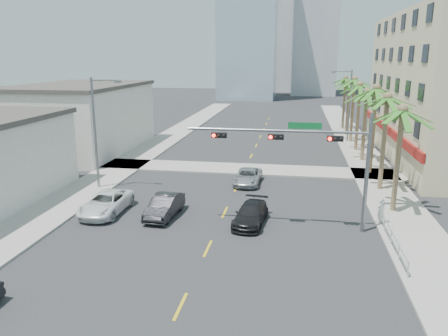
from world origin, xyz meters
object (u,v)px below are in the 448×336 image
at_px(car_lane_left, 164,206).
at_px(car_lane_right, 251,214).
at_px(traffic_signal_mast, 314,150).
at_px(car_lane_center, 248,177).
at_px(car_parked_far, 106,203).
at_px(pedestrian, 381,211).

distance_m(car_lane_left, car_lane_right, 5.93).
height_order(traffic_signal_mast, car_lane_center, traffic_signal_mast).
bearing_deg(car_lane_center, car_lane_right, -80.31).
bearing_deg(traffic_signal_mast, car_lane_center, 118.02).
bearing_deg(car_lane_center, car_parked_far, -133.30).
height_order(car_parked_far, car_lane_left, car_lane_left).
bearing_deg(pedestrian, traffic_signal_mast, -9.36).
xyz_separation_m(traffic_signal_mast, car_lane_right, (-3.78, 0.25, -4.41)).
relative_size(car_parked_far, car_lane_right, 1.17).
bearing_deg(car_lane_right, pedestrian, 13.44).
bearing_deg(car_lane_left, car_lane_right, -0.26).
xyz_separation_m(traffic_signal_mast, pedestrian, (4.52, 1.42, -4.11)).
relative_size(car_lane_left, pedestrian, 2.79).
distance_m(car_parked_far, car_lane_center, 12.49).
bearing_deg(traffic_signal_mast, car_lane_right, 176.24).
height_order(traffic_signal_mast, pedestrian, traffic_signal_mast).
height_order(car_lane_left, car_lane_center, car_lane_left).
bearing_deg(traffic_signal_mast, pedestrian, 17.48).
relative_size(car_lane_left, car_lane_center, 0.98).
distance_m(car_lane_center, pedestrian, 12.39).
xyz_separation_m(traffic_signal_mast, car_parked_far, (-13.89, 0.61, -4.33)).
xyz_separation_m(car_lane_right, pedestrian, (8.30, 1.17, 0.30)).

